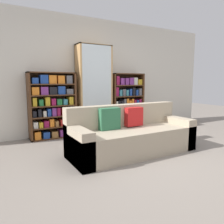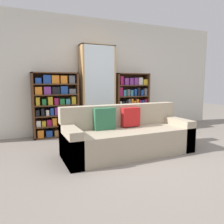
# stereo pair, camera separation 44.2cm
# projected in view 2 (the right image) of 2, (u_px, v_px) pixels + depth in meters

# --- Properties ---
(ground_plane) EXTENTS (16.00, 16.00, 0.00)m
(ground_plane) POSITION_uv_depth(u_px,v_px,m) (147.00, 161.00, 3.39)
(ground_plane) COLOR gray
(wall_back) EXTENTS (7.12, 0.06, 2.70)m
(wall_back) POSITION_uv_depth(u_px,v_px,m) (96.00, 76.00, 5.32)
(wall_back) COLOR silver
(wall_back) RESTS_ON ground
(couch) EXTENTS (2.19, 0.81, 0.82)m
(couch) POSITION_uv_depth(u_px,v_px,m) (127.00, 136.00, 3.72)
(couch) COLOR tan
(couch) RESTS_ON ground
(bookshelf_left) EXTENTS (0.99, 0.32, 1.41)m
(bookshelf_left) POSITION_uv_depth(u_px,v_px,m) (56.00, 105.00, 4.81)
(bookshelf_left) COLOR #4C2D19
(bookshelf_left) RESTS_ON ground
(display_cabinet) EXTENTS (0.80, 0.36, 2.05)m
(display_cabinet) POSITION_uv_depth(u_px,v_px,m) (97.00, 90.00, 5.15)
(display_cabinet) COLOR tan
(display_cabinet) RESTS_ON ground
(bookshelf_right) EXTENTS (0.90, 0.32, 1.42)m
(bookshelf_right) POSITION_uv_depth(u_px,v_px,m) (131.00, 103.00, 5.58)
(bookshelf_right) COLOR #4C2D19
(bookshelf_right) RESTS_ON ground
(wine_bottle) EXTENTS (0.09, 0.09, 0.39)m
(wine_bottle) POSITION_uv_depth(u_px,v_px,m) (135.00, 133.00, 4.50)
(wine_bottle) COLOR #192333
(wine_bottle) RESTS_ON ground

